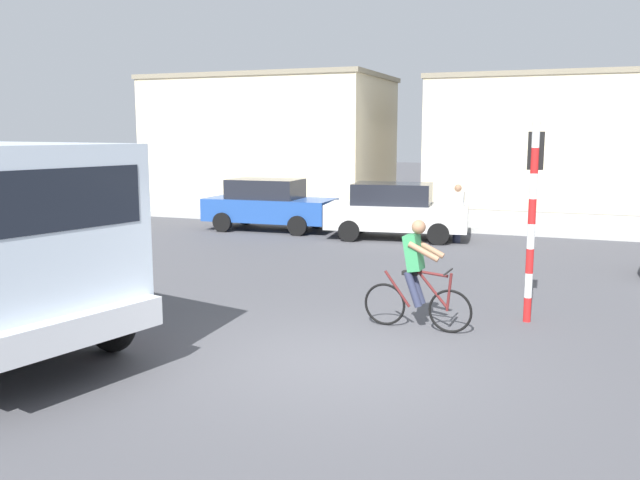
{
  "coord_description": "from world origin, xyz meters",
  "views": [
    {
      "loc": [
        2.91,
        -8.23,
        3.03
      ],
      "look_at": [
        -1.24,
        2.5,
        1.2
      ],
      "focal_mm": 37.9,
      "sensor_mm": 36.0,
      "label": 1
    }
  ],
  "objects_px": {
    "traffic_light_pole": "(533,194)",
    "car_red_near": "(269,204)",
    "cyclist": "(417,275)",
    "pedestrian_near_kerb": "(457,212)",
    "car_white_mid": "(396,211)"
  },
  "relations": [
    {
      "from": "pedestrian_near_kerb",
      "to": "car_white_mid",
      "type": "bearing_deg",
      "value": 177.9
    },
    {
      "from": "cyclist",
      "to": "car_red_near",
      "type": "relative_size",
      "value": 0.43
    },
    {
      "from": "car_white_mid",
      "to": "pedestrian_near_kerb",
      "type": "height_order",
      "value": "pedestrian_near_kerb"
    },
    {
      "from": "traffic_light_pole",
      "to": "pedestrian_near_kerb",
      "type": "relative_size",
      "value": 1.98
    },
    {
      "from": "car_red_near",
      "to": "car_white_mid",
      "type": "xyz_separation_m",
      "value": [
        4.16,
        -0.27,
        0.0
      ]
    },
    {
      "from": "traffic_light_pole",
      "to": "car_white_mid",
      "type": "distance_m",
      "value": 8.8
    },
    {
      "from": "cyclist",
      "to": "traffic_light_pole",
      "type": "relative_size",
      "value": 0.54
    },
    {
      "from": "car_red_near",
      "to": "car_white_mid",
      "type": "height_order",
      "value": "same"
    },
    {
      "from": "cyclist",
      "to": "pedestrian_near_kerb",
      "type": "bearing_deg",
      "value": 95.76
    },
    {
      "from": "traffic_light_pole",
      "to": "pedestrian_near_kerb",
      "type": "height_order",
      "value": "traffic_light_pole"
    },
    {
      "from": "cyclist",
      "to": "traffic_light_pole",
      "type": "distance_m",
      "value": 2.29
    },
    {
      "from": "traffic_light_pole",
      "to": "car_red_near",
      "type": "relative_size",
      "value": 0.79
    },
    {
      "from": "cyclist",
      "to": "car_white_mid",
      "type": "relative_size",
      "value": 0.41
    },
    {
      "from": "car_white_mid",
      "to": "traffic_light_pole",
      "type": "bearing_deg",
      "value": -60.84
    },
    {
      "from": "cyclist",
      "to": "car_white_mid",
      "type": "distance_m",
      "value": 9.13
    }
  ]
}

